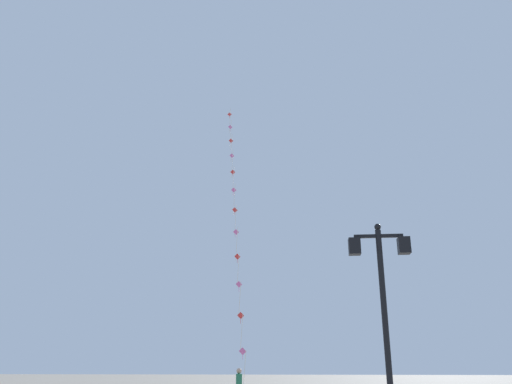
% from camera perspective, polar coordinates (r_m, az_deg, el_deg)
% --- Properties ---
extents(twin_lantern_lamp_post, '(1.46, 0.28, 5.14)m').
position_cam_1_polar(twin_lantern_lamp_post, '(12.52, 14.03, -10.52)').
color(twin_lantern_lamp_post, black).
rests_on(twin_lantern_lamp_post, ground_plane).
extents(kite_train, '(3.37, 14.49, 22.07)m').
position_cam_1_polar(kite_train, '(32.64, -2.39, -2.12)').
color(kite_train, brown).
rests_on(kite_train, ground_plane).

